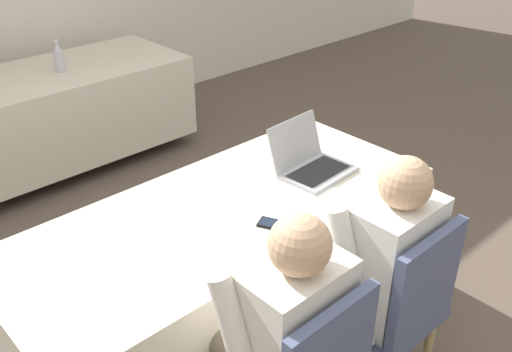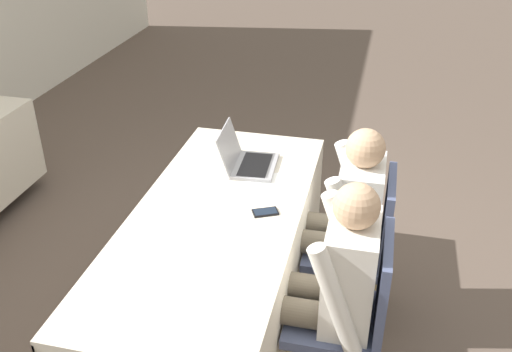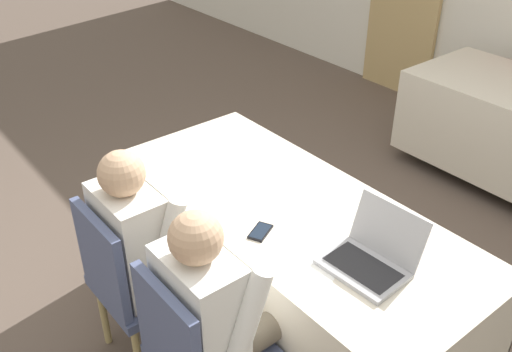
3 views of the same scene
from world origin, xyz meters
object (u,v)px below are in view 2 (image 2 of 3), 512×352
object	(u,v)px
chair_near_left	(352,310)
person_white_shirt	(344,215)
person_checkered_shirt	(332,280)
laptop	(247,160)
chair_near_right	(361,242)
cell_phone	(265,212)

from	to	relation	value
chair_near_left	person_white_shirt	size ratio (longest dim) A/B	0.78
person_white_shirt	person_checkered_shirt	bearing A→B (deg)	0.00
laptop	person_checkered_shirt	size ratio (longest dim) A/B	0.30
laptop	chair_near_right	size ratio (longest dim) A/B	0.39
laptop	cell_phone	bearing A→B (deg)	-158.65
chair_near_left	chair_near_right	xyz separation A→B (m)	(0.55, 0.00, 0.00)
chair_near_left	chair_near_right	distance (m)	0.55
chair_near_left	person_checkered_shirt	xyz separation A→B (m)	(0.00, 0.10, 0.16)
chair_near_right	person_checkered_shirt	bearing A→B (deg)	-10.63
chair_near_right	person_checkered_shirt	size ratio (longest dim) A/B	0.78
chair_near_left	person_checkered_shirt	world-z (taller)	person_checkered_shirt
chair_near_right	person_white_shirt	size ratio (longest dim) A/B	0.78
cell_phone	person_white_shirt	xyz separation A→B (m)	(0.20, -0.38, -0.09)
person_checkered_shirt	person_white_shirt	world-z (taller)	same
laptop	person_checkered_shirt	world-z (taller)	person_checkered_shirt
cell_phone	laptop	bearing A→B (deg)	-1.43
chair_near_left	person_white_shirt	distance (m)	0.58
cell_phone	person_white_shirt	world-z (taller)	person_white_shirt
cell_phone	chair_near_left	distance (m)	0.65
laptop	chair_near_left	xyz separation A→B (m)	(-0.80, -0.69, -0.29)
laptop	chair_near_right	world-z (taller)	laptop
laptop	chair_near_left	world-z (taller)	laptop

